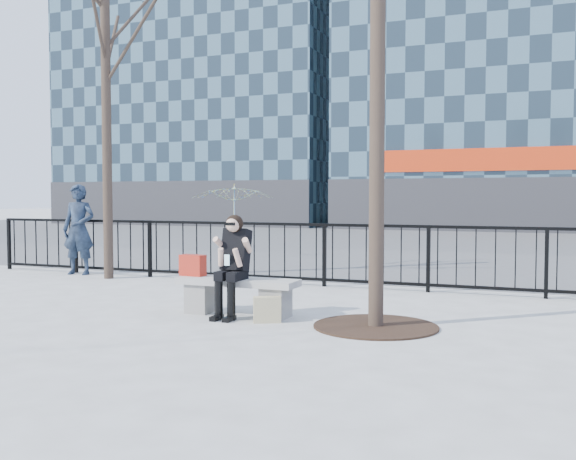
% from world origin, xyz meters
% --- Properties ---
extents(ground, '(120.00, 120.00, 0.00)m').
position_xyz_m(ground, '(0.00, 0.00, 0.00)').
color(ground, gray).
rests_on(ground, ground).
extents(street_surface, '(60.00, 23.00, 0.01)m').
position_xyz_m(street_surface, '(0.00, 15.00, 0.00)').
color(street_surface, '#474747').
rests_on(street_surface, ground).
extents(railing, '(14.00, 0.06, 1.10)m').
position_xyz_m(railing, '(0.00, 3.00, 0.55)').
color(railing, black).
rests_on(railing, ground).
extents(building_left, '(16.20, 10.20, 22.60)m').
position_xyz_m(building_left, '(-15.00, 27.00, 11.30)').
color(building_left, slate).
rests_on(building_left, ground).
extents(tree_left, '(2.80, 2.80, 6.50)m').
position_xyz_m(tree_left, '(-4.00, 2.50, 4.86)').
color(tree_left, black).
rests_on(tree_left, ground).
extents(tree_grate, '(1.50, 1.50, 0.02)m').
position_xyz_m(tree_grate, '(1.90, -0.10, 0.01)').
color(tree_grate, black).
rests_on(tree_grate, ground).
extents(bench_main, '(1.65, 0.46, 0.49)m').
position_xyz_m(bench_main, '(0.00, 0.00, 0.30)').
color(bench_main, slate).
rests_on(bench_main, ground).
extents(seated_woman, '(0.50, 0.64, 1.34)m').
position_xyz_m(seated_woman, '(0.00, -0.16, 0.67)').
color(seated_woman, black).
rests_on(seated_woman, ground).
extents(handbag, '(0.37, 0.20, 0.29)m').
position_xyz_m(handbag, '(-0.69, 0.02, 0.63)').
color(handbag, '#AC2315').
rests_on(handbag, bench_main).
extents(shopping_bag, '(0.36, 0.27, 0.32)m').
position_xyz_m(shopping_bag, '(0.57, -0.32, 0.16)').
color(shopping_bag, beige).
rests_on(shopping_bag, ground).
extents(standing_man, '(0.74, 0.56, 1.82)m').
position_xyz_m(standing_man, '(-4.95, 2.80, 0.91)').
color(standing_man, black).
rests_on(standing_man, ground).
extents(vendor_umbrella, '(2.54, 2.57, 1.90)m').
position_xyz_m(vendor_umbrella, '(-3.66, 7.12, 0.95)').
color(vendor_umbrella, yellow).
rests_on(vendor_umbrella, ground).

